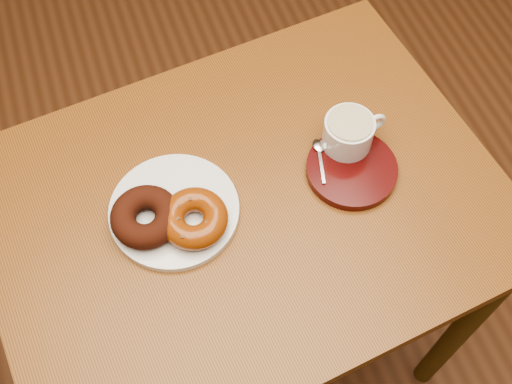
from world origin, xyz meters
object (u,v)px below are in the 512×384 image
object	(u,v)px
cafe_table	(246,235)
donut_plate	(174,211)
saucer	(352,169)
coffee_cup	(349,132)

from	to	relation	value
cafe_table	donut_plate	xyz separation A→B (m)	(-0.12, 0.02, 0.13)
cafe_table	saucer	size ratio (longest dim) A/B	5.93
cafe_table	coffee_cup	size ratio (longest dim) A/B	8.13
cafe_table	coffee_cup	distance (m)	0.27
saucer	cafe_table	bearing A→B (deg)	178.52
cafe_table	saucer	world-z (taller)	saucer
cafe_table	donut_plate	size ratio (longest dim) A/B	4.29
coffee_cup	donut_plate	bearing A→B (deg)	-178.52
donut_plate	saucer	distance (m)	0.31
donut_plate	cafe_table	bearing A→B (deg)	-8.81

